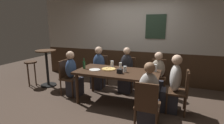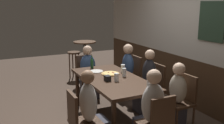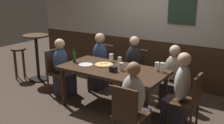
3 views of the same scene
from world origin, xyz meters
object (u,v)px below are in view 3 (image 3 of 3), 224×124
(tumbler_short, at_px, (111,58))
(person_mid_far, at_px, (133,71))
(chair_head_west, at_px, (57,69))
(chair_right_near, at_px, (128,113))
(pizza, at_px, (104,65))
(person_head_east, at_px, (178,96))
(condiment_caddy, at_px, (113,69))
(dining_table, at_px, (113,73))
(tumbler_water, at_px, (120,62))
(person_left_far, at_px, (99,65))
(side_bar_table, at_px, (37,54))
(person_right_near, at_px, (134,109))
(bar_stool, at_px, (19,55))
(pint_glass_amber, at_px, (162,68))
(beer_bottle_green, at_px, (74,57))
(highball_clear, at_px, (157,67))
(chair_left_far, at_px, (103,63))
(plate_white_large, at_px, (86,65))
(chair_head_east, at_px, (189,99))
(chair_right_far, at_px, (175,76))
(person_right_far, at_px, (172,80))
(chair_mid_far, at_px, (137,69))
(pint_glass_stout, at_px, (121,67))
(person_head_west, at_px, (63,72))

(tumbler_short, bearing_deg, person_mid_far, 56.04)
(chair_head_west, bearing_deg, chair_right_near, -22.18)
(person_mid_far, distance_m, pizza, 0.73)
(person_head_east, xyz_separation_m, condiment_caddy, (-1.07, -0.15, 0.28))
(dining_table, relative_size, tumbler_water, 12.34)
(chair_right_near, relative_size, person_left_far, 0.76)
(side_bar_table, bearing_deg, chair_head_west, -18.88)
(dining_table, bearing_deg, person_right_near, -41.37)
(person_mid_far, bearing_deg, bar_stool, -168.49)
(pint_glass_amber, relative_size, tumbler_water, 1.07)
(beer_bottle_green, xyz_separation_m, side_bar_table, (-1.44, 0.38, -0.22))
(chair_head_west, xyz_separation_m, highball_clear, (2.02, 0.29, 0.31))
(highball_clear, bearing_deg, chair_left_far, 158.61)
(chair_right_near, xyz_separation_m, bar_stool, (-3.50, 1.04, 0.07))
(beer_bottle_green, bearing_deg, person_head_east, 1.86)
(condiment_caddy, bearing_deg, person_mid_far, 96.94)
(highball_clear, relative_size, tumbler_water, 0.99)
(bar_stool, bearing_deg, plate_white_large, -6.67)
(person_left_far, bearing_deg, dining_table, -41.38)
(chair_right_near, xyz_separation_m, tumbler_water, (-0.80, 1.10, 0.31))
(chair_head_east, bearing_deg, person_mid_far, 151.91)
(person_right_near, height_order, plate_white_large, person_right_near)
(chair_head_west, xyz_separation_m, bar_stool, (-1.36, 0.16, 0.07))
(chair_right_far, height_order, beer_bottle_green, beer_bottle_green)
(person_right_near, distance_m, person_left_far, 2.15)
(tumbler_short, bearing_deg, side_bar_table, -179.28)
(person_left_far, bearing_deg, chair_right_near, -44.45)
(chair_head_east, relative_size, person_head_east, 0.74)
(chair_head_west, bearing_deg, chair_head_east, 0.00)
(person_mid_far, relative_size, beer_bottle_green, 4.76)
(chair_right_far, height_order, person_right_near, person_right_near)
(pint_glass_amber, distance_m, condiment_caddy, 0.80)
(person_right_far, bearing_deg, chair_right_far, 90.00)
(chair_left_far, distance_m, person_mid_far, 0.82)
(person_right_near, distance_m, person_right_far, 1.42)
(dining_table, xyz_separation_m, highball_clear, (0.68, 0.29, 0.14))
(chair_right_far, height_order, person_left_far, person_left_far)
(chair_mid_far, relative_size, plate_white_large, 3.47)
(chair_left_far, height_order, pint_glass_amber, pint_glass_amber)
(chair_left_far, bearing_deg, side_bar_table, -158.71)
(pizza, bearing_deg, person_right_near, -36.82)
(chair_head_east, height_order, tumbler_water, tumbler_water)
(person_right_far, relative_size, pint_glass_stout, 8.34)
(chair_right_near, bearing_deg, chair_left_far, 132.77)
(person_left_far, xyz_separation_m, beer_bottle_green, (0.00, -0.78, 0.34))
(plate_white_large, bearing_deg, person_head_west, 171.95)
(chair_left_far, distance_m, person_head_west, 0.95)
(tumbler_water, bearing_deg, person_left_far, 149.14)
(chair_head_west, xyz_separation_m, side_bar_table, (-0.91, 0.31, 0.12))
(chair_head_west, height_order, chair_right_near, same)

